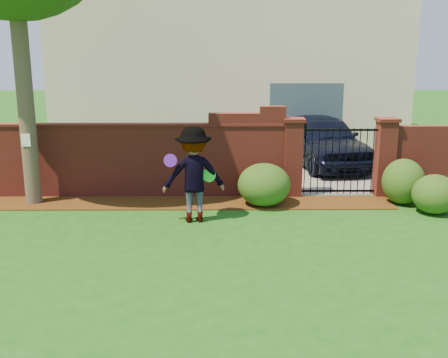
{
  "coord_description": "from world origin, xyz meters",
  "views": [
    {
      "loc": [
        0.66,
        -8.22,
        3.38
      ],
      "look_at": [
        0.74,
        1.4,
        1.05
      ],
      "focal_mm": 42.09,
      "sensor_mm": 36.0,
      "label": 1
    }
  ],
  "objects_px": {
    "car": "(326,141)",
    "frisbee_green": "(209,175)",
    "frisbee_purple": "(170,160)",
    "man": "(194,175)"
  },
  "relations": [
    {
      "from": "car",
      "to": "man",
      "type": "distance_m",
      "value": 6.41
    },
    {
      "from": "man",
      "to": "frisbee_green",
      "type": "xyz_separation_m",
      "value": [
        0.31,
        -0.03,
        0.01
      ]
    },
    {
      "from": "frisbee_green",
      "to": "car",
      "type": "bearing_deg",
      "value": 57.09
    },
    {
      "from": "man",
      "to": "frisbee_green",
      "type": "bearing_deg",
      "value": 165.84
    },
    {
      "from": "frisbee_green",
      "to": "frisbee_purple",
      "type": "bearing_deg",
      "value": -166.0
    },
    {
      "from": "car",
      "to": "frisbee_green",
      "type": "xyz_separation_m",
      "value": [
        -3.4,
        -5.26,
        0.2
      ]
    },
    {
      "from": "frisbee_purple",
      "to": "frisbee_green",
      "type": "bearing_deg",
      "value": 14.0
    },
    {
      "from": "man",
      "to": "car",
      "type": "bearing_deg",
      "value": -133.68
    },
    {
      "from": "frisbee_purple",
      "to": "car",
      "type": "bearing_deg",
      "value": 52.66
    },
    {
      "from": "car",
      "to": "frisbee_green",
      "type": "height_order",
      "value": "car"
    }
  ]
}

